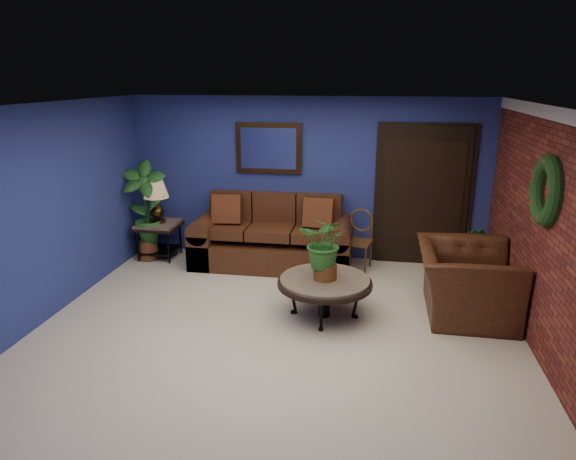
% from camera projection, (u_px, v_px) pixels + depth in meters
% --- Properties ---
extents(floor, '(5.50, 5.50, 0.00)m').
position_uv_depth(floor, '(278.00, 327.00, 5.92)').
color(floor, beige).
rests_on(floor, ground).
extents(wall_back, '(5.50, 0.04, 2.50)m').
position_uv_depth(wall_back, '(307.00, 179.00, 7.92)').
color(wall_back, navy).
rests_on(wall_back, ground).
extents(wall_left, '(0.04, 5.00, 2.50)m').
position_uv_depth(wall_left, '(47.00, 213.00, 5.99)').
color(wall_left, navy).
rests_on(wall_left, ground).
extents(wall_right_brick, '(0.04, 5.00, 2.50)m').
position_uv_depth(wall_right_brick, '(548.00, 236.00, 5.13)').
color(wall_right_brick, maroon).
rests_on(wall_right_brick, ground).
extents(ceiling, '(5.50, 5.00, 0.02)m').
position_uv_depth(ceiling, '(277.00, 105.00, 5.20)').
color(ceiling, white).
rests_on(ceiling, wall_back).
extents(crown_molding, '(0.03, 5.00, 0.14)m').
position_uv_depth(crown_molding, '(563.00, 116.00, 4.79)').
color(crown_molding, white).
rests_on(crown_molding, wall_right_brick).
extents(wall_mirror, '(1.02, 0.06, 0.77)m').
position_uv_depth(wall_mirror, '(269.00, 148.00, 7.84)').
color(wall_mirror, '#422711').
rests_on(wall_mirror, wall_back).
extents(closet_door, '(1.44, 0.06, 2.18)m').
position_uv_depth(closet_door, '(423.00, 197.00, 7.67)').
color(closet_door, black).
rests_on(closet_door, wall_back).
extents(wreath, '(0.16, 0.72, 0.72)m').
position_uv_depth(wreath, '(547.00, 191.00, 5.05)').
color(wreath, black).
rests_on(wreath, wall_right_brick).
extents(sofa, '(2.39, 1.03, 1.07)m').
position_uv_depth(sofa, '(273.00, 241.00, 7.87)').
color(sofa, '#492814').
rests_on(sofa, ground).
extents(coffee_table, '(1.13, 1.13, 0.48)m').
position_uv_depth(coffee_table, '(325.00, 283.00, 6.09)').
color(coffee_table, '#56504B').
rests_on(coffee_table, ground).
extents(end_table, '(0.63, 0.63, 0.58)m').
position_uv_depth(end_table, '(159.00, 231.00, 8.09)').
color(end_table, '#56504B').
rests_on(end_table, ground).
extents(table_lamp, '(0.39, 0.39, 0.65)m').
position_uv_depth(table_lamp, '(156.00, 196.00, 7.93)').
color(table_lamp, '#422711').
rests_on(table_lamp, end_table).
extents(side_chair, '(0.45, 0.45, 0.89)m').
position_uv_depth(side_chair, '(359.00, 236.00, 7.64)').
color(side_chair, brown).
rests_on(side_chair, ground).
extents(armchair, '(1.14, 1.30, 0.84)m').
position_uv_depth(armchair, '(465.00, 282.00, 6.15)').
color(armchair, '#492814').
rests_on(armchair, ground).
extents(coffee_plant, '(0.68, 0.63, 0.77)m').
position_uv_depth(coffee_plant, '(326.00, 245.00, 5.95)').
color(coffee_plant, brown).
rests_on(coffee_plant, coffee_table).
extents(floor_plant, '(0.45, 0.40, 0.84)m').
position_uv_depth(floor_plant, '(469.00, 254.00, 7.02)').
color(floor_plant, brown).
rests_on(floor_plant, ground).
extents(tall_plant, '(0.76, 0.58, 1.56)m').
position_uv_depth(tall_plant, '(145.00, 207.00, 7.90)').
color(tall_plant, brown).
rests_on(tall_plant, ground).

